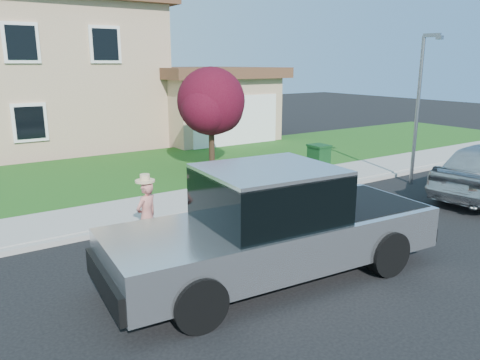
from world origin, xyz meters
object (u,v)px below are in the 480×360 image
(ornamental_tree, at_px, (212,104))
(woman, at_px, (147,215))
(trash_bin, at_px, (319,158))
(pickup_truck, at_px, (274,226))
(street_lamp, at_px, (420,101))

(ornamental_tree, bearing_deg, woman, -131.11)
(woman, distance_m, trash_bin, 8.11)
(pickup_truck, xyz_separation_m, trash_bin, (6.11, 5.33, -0.33))
(woman, bearing_deg, pickup_truck, 96.21)
(ornamental_tree, distance_m, street_lamp, 6.92)
(pickup_truck, relative_size, street_lamp, 1.37)
(pickup_truck, xyz_separation_m, woman, (-1.46, 2.43, -0.19))
(ornamental_tree, relative_size, street_lamp, 0.77)
(trash_bin, relative_size, street_lamp, 0.21)
(pickup_truck, bearing_deg, trash_bin, 45.56)
(trash_bin, bearing_deg, pickup_truck, -138.21)
(trash_bin, bearing_deg, ornamental_tree, 134.64)
(woman, height_order, trash_bin, woman)
(ornamental_tree, height_order, street_lamp, street_lamp)
(ornamental_tree, bearing_deg, street_lamp, -48.44)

